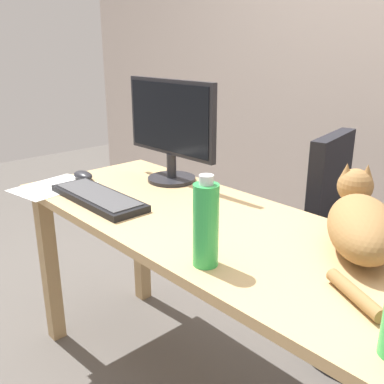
% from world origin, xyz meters
% --- Properties ---
extents(desk, '(1.57, 0.61, 0.72)m').
position_xyz_m(desk, '(0.00, 0.00, 0.62)').
color(desk, tan).
rests_on(desk, ground_plane).
extents(office_chair, '(0.49, 0.48, 0.93)m').
position_xyz_m(office_chair, '(0.19, 0.67, 0.40)').
color(office_chair, black).
rests_on(office_chair, ground_plane).
extents(monitor, '(0.48, 0.20, 0.41)m').
position_xyz_m(monitor, '(-0.41, 0.19, 0.95)').
color(monitor, '#232328').
rests_on(monitor, desk).
extents(keyboard, '(0.44, 0.15, 0.03)m').
position_xyz_m(keyboard, '(-0.40, -0.17, 0.74)').
color(keyboard, black).
rests_on(keyboard, desk).
extents(cat, '(0.38, 0.52, 0.20)m').
position_xyz_m(cat, '(0.43, 0.17, 0.81)').
color(cat, olive).
rests_on(cat, desk).
extents(computer_mouse, '(0.11, 0.06, 0.04)m').
position_xyz_m(computer_mouse, '(-0.68, -0.07, 0.74)').
color(computer_mouse, '#232328').
rests_on(computer_mouse, desk).
extents(paper_sheet, '(0.26, 0.33, 0.00)m').
position_xyz_m(paper_sheet, '(-0.67, -0.21, 0.73)').
color(paper_sheet, white).
rests_on(paper_sheet, desk).
extents(water_bottle, '(0.07, 0.07, 0.24)m').
position_xyz_m(water_bottle, '(0.21, -0.21, 0.84)').
color(water_bottle, green).
rests_on(water_bottle, desk).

